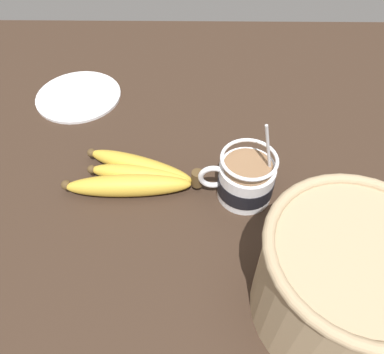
{
  "coord_description": "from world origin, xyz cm",
  "views": [
    {
      "loc": [
        1.08,
        40.59,
        53.7
      ],
      "look_at": [
        1.54,
        -0.33,
        6.85
      ],
      "focal_mm": 35.0,
      "sensor_mm": 36.0,
      "label": 1
    }
  ],
  "objects_px": {
    "coffee_mug": "(245,181)",
    "banana_bunch": "(136,176)",
    "small_plate": "(79,96)",
    "woven_basket": "(344,280)"
  },
  "relations": [
    {
      "from": "coffee_mug",
      "to": "banana_bunch",
      "type": "xyz_separation_m",
      "value": [
        0.19,
        -0.03,
        -0.02
      ]
    },
    {
      "from": "small_plate",
      "to": "woven_basket",
      "type": "bearing_deg",
      "value": 133.11
    },
    {
      "from": "woven_basket",
      "to": "small_plate",
      "type": "height_order",
      "value": "woven_basket"
    },
    {
      "from": "woven_basket",
      "to": "coffee_mug",
      "type": "bearing_deg",
      "value": -63.6
    },
    {
      "from": "coffee_mug",
      "to": "woven_basket",
      "type": "distance_m",
      "value": 0.22
    },
    {
      "from": "banana_bunch",
      "to": "small_plate",
      "type": "relative_size",
      "value": 1.31
    },
    {
      "from": "coffee_mug",
      "to": "woven_basket",
      "type": "bearing_deg",
      "value": 116.4
    },
    {
      "from": "banana_bunch",
      "to": "small_plate",
      "type": "bearing_deg",
      "value": -57.69
    },
    {
      "from": "coffee_mug",
      "to": "small_plate",
      "type": "distance_m",
      "value": 0.44
    },
    {
      "from": "woven_basket",
      "to": "small_plate",
      "type": "distance_m",
      "value": 0.65
    }
  ]
}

